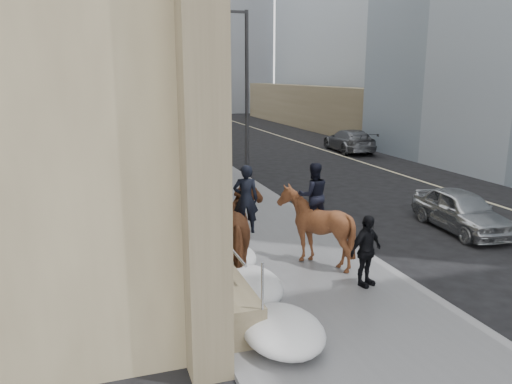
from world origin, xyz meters
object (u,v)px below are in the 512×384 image
(car_silver, at_px, (461,210))
(pedestrian, at_px, (366,251))
(mounted_horse_right, at_px, (315,222))
(mounted_horse_left, at_px, (245,230))
(car_grey, at_px, (349,140))

(car_silver, bearing_deg, pedestrian, -144.58)
(mounted_horse_right, bearing_deg, mounted_horse_left, 11.04)
(car_silver, bearing_deg, mounted_horse_right, -161.22)
(pedestrian, relative_size, car_silver, 0.43)
(mounted_horse_left, relative_size, pedestrian, 1.62)
(mounted_horse_left, distance_m, mounted_horse_right, 1.95)
(mounted_horse_right, distance_m, pedestrian, 1.82)
(car_silver, bearing_deg, car_grey, 78.67)
(mounted_horse_right, distance_m, car_silver, 6.15)
(car_silver, relative_size, car_grey, 0.78)
(car_grey, bearing_deg, car_silver, 78.98)
(car_silver, xyz_separation_m, car_grey, (4.94, 16.62, 0.06))
(pedestrian, xyz_separation_m, car_grey, (10.35, 19.77, -0.24))
(mounted_horse_left, height_order, car_silver, mounted_horse_left)
(mounted_horse_left, xyz_separation_m, car_silver, (7.90, 1.56, -0.59))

